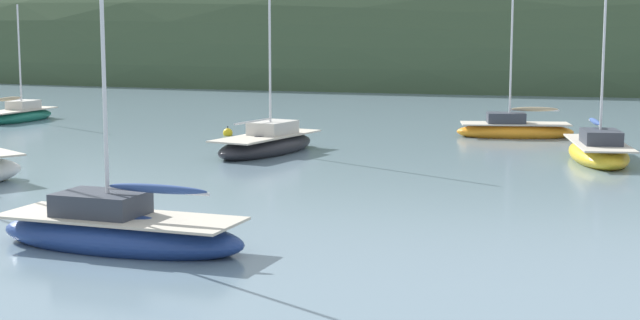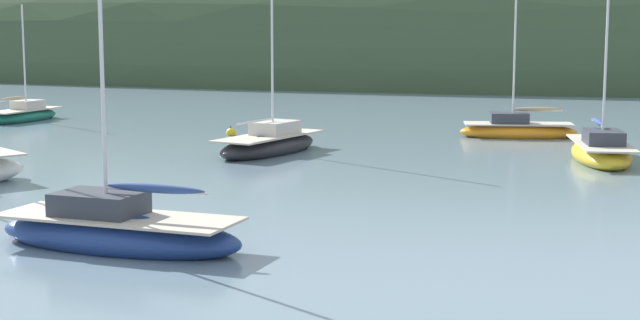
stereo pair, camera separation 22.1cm
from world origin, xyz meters
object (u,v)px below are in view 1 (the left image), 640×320
sailboat_cream_ketch (598,151)px  sailboat_blue_center (119,232)px  sailboat_yellow_far (19,115)px  mooring_buoy_inner (228,133)px  sailboat_grey_yawl (267,144)px  sailboat_orange_cutter (514,129)px

sailboat_cream_ketch → sailboat_blue_center: bearing=-117.1°
sailboat_yellow_far → mooring_buoy_inner: bearing=-10.4°
sailboat_grey_yawl → mooring_buoy_inner: bearing=129.0°
sailboat_blue_center → sailboat_cream_ketch: 20.27m
sailboat_cream_ketch → sailboat_yellow_far: bearing=169.7°
sailboat_orange_cutter → sailboat_grey_yawl: bearing=-133.4°
mooring_buoy_inner → sailboat_grey_yawl: bearing=-51.0°
sailboat_orange_cutter → mooring_buoy_inner: sailboat_orange_cutter is taller
sailboat_blue_center → sailboat_yellow_far: 30.96m
sailboat_blue_center → sailboat_cream_ketch: (9.25, 18.04, -0.01)m
sailboat_blue_center → sailboat_yellow_far: (-20.28, 23.39, -0.05)m
mooring_buoy_inner → sailboat_yellow_far: bearing=169.6°
sailboat_yellow_far → mooring_buoy_inner: (13.13, -2.41, -0.21)m
sailboat_cream_ketch → sailboat_grey_yawl: (-12.37, -2.04, -0.00)m
sailboat_cream_ketch → sailboat_grey_yawl: 12.53m
sailboat_blue_center → sailboat_grey_yawl: bearing=101.0°
mooring_buoy_inner → sailboat_blue_center: bearing=-71.2°
sailboat_yellow_far → sailboat_blue_center: bearing=-49.1°
mooring_buoy_inner → sailboat_cream_ketch: bearing=-10.2°
sailboat_blue_center → sailboat_grey_yawl: sailboat_grey_yawl is taller
sailboat_blue_center → sailboat_orange_cutter: 25.35m
sailboat_cream_ketch → mooring_buoy_inner: 16.66m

